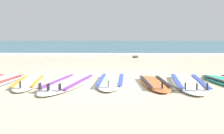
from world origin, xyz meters
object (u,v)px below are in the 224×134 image
surfboard_4 (111,81)px  surfboard_5 (154,83)px  surfboard_2 (29,83)px  surfboard_6 (188,82)px  surfboard_3 (69,83)px

surfboard_4 → surfboard_5: size_ratio=1.15×
surfboard_2 → surfboard_6: same height
surfboard_3 → surfboard_4: same height
surfboard_2 → surfboard_4: bearing=8.0°
surfboard_2 → surfboard_5: bearing=0.2°
surfboard_2 → surfboard_3: same height
surfboard_4 → surfboard_6: 1.51m
surfboard_5 → surfboard_2: bearing=-179.8°
surfboard_2 → surfboard_4: (1.60, 0.23, -0.00)m
surfboard_3 → surfboard_6: (2.32, 0.10, -0.00)m
surfboard_3 → surfboard_6: 2.32m
surfboard_4 → surfboard_5: same height
surfboard_4 → surfboard_6: same height
surfboard_3 → surfboard_6: bearing=2.4°
surfboard_4 → surfboard_6: size_ratio=0.87×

